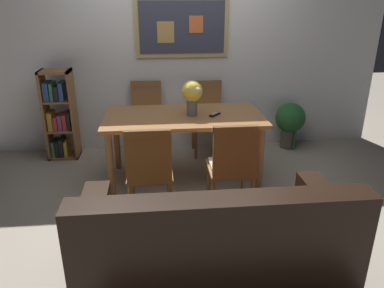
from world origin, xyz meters
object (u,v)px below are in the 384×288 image
at_px(dining_table, 184,123).
at_px(dining_chair_near_right, 232,162).
at_px(dining_chair_far_left, 147,112).
at_px(potted_ivy, 290,121).
at_px(leather_couch, 214,247).
at_px(bookshelf, 60,117).
at_px(tv_remote, 215,114).
at_px(dining_chair_near_left, 149,167).
at_px(flower_vase, 192,94).
at_px(dining_chair_far_right, 207,112).

bearing_deg(dining_table, dining_chair_near_right, -64.71).
xyz_separation_m(dining_chair_far_left, dining_chair_near_right, (0.77, -1.60, 0.00)).
height_order(dining_table, dining_chair_near_right, dining_chair_near_right).
height_order(dining_chair_far_left, potted_ivy, dining_chair_far_left).
height_order(dining_chair_far_left, leather_couch, dining_chair_far_left).
xyz_separation_m(bookshelf, potted_ivy, (2.93, 0.02, -0.16)).
distance_m(dining_table, leather_couch, 1.68).
distance_m(dining_chair_near_right, tv_remote, 0.77).
height_order(dining_chair_near_left, bookshelf, bookshelf).
xyz_separation_m(dining_table, dining_chair_far_left, (-0.40, 0.82, -0.11)).
xyz_separation_m(dining_chair_far_left, potted_ivy, (1.87, -0.03, -0.17)).
distance_m(leather_couch, bookshelf, 2.87).
bearing_deg(flower_vase, leather_couch, -90.53).
bearing_deg(tv_remote, dining_chair_far_left, 130.03).
height_order(dining_chair_near_right, tv_remote, dining_chair_near_right).
height_order(dining_chair_near_left, dining_chair_far_left, same).
bearing_deg(potted_ivy, dining_chair_near_left, -138.87).
xyz_separation_m(dining_chair_near_right, bookshelf, (-1.83, 1.55, -0.01)).
bearing_deg(leather_couch, bookshelf, 122.47).
height_order(dining_table, flower_vase, flower_vase).
height_order(dining_table, bookshelf, bookshelf).
xyz_separation_m(dining_table, flower_vase, (0.09, -0.01, 0.32)).
distance_m(dining_chair_near_left, bookshelf, 1.92).
distance_m(dining_table, bookshelf, 1.66).
bearing_deg(leather_couch, dining_chair_near_left, 117.20).
distance_m(dining_table, dining_chair_near_right, 0.87).
distance_m(bookshelf, potted_ivy, 2.94).
relative_size(leather_couch, flower_vase, 4.96).
xyz_separation_m(dining_chair_far_right, bookshelf, (-1.82, -0.01, -0.01)).
relative_size(dining_table, dining_chair_far_left, 1.83).
distance_m(dining_chair_near_right, leather_couch, 0.95).
xyz_separation_m(dining_chair_near_left, potted_ivy, (1.83, 1.60, -0.17)).
relative_size(bookshelf, tv_remote, 7.54).
relative_size(dining_chair_near_right, bookshelf, 0.83).
relative_size(dining_chair_far_left, dining_chair_far_right, 1.00).
xyz_separation_m(dining_chair_far_right, flower_vase, (-0.27, -0.78, 0.43)).
xyz_separation_m(bookshelf, flower_vase, (1.55, -0.78, 0.44)).
bearing_deg(dining_chair_far_left, leather_couch, -79.08).
height_order(bookshelf, potted_ivy, bookshelf).
xyz_separation_m(dining_table, potted_ivy, (1.47, 0.79, -0.28)).
bearing_deg(leather_couch, dining_chair_far_right, 83.27).
relative_size(dining_chair_far_right, tv_remote, 6.25).
bearing_deg(dining_chair_far_right, bookshelf, -179.75).
bearing_deg(bookshelf, dining_chair_far_left, 2.87).
bearing_deg(dining_table, potted_ivy, 28.30).
relative_size(dining_table, dining_chair_far_right, 1.83).
bearing_deg(leather_couch, tv_remote, 81.18).
distance_m(dining_chair_near_left, dining_chair_far_left, 1.63).
bearing_deg(dining_chair_near_left, potted_ivy, 41.13).
bearing_deg(bookshelf, potted_ivy, 0.42).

